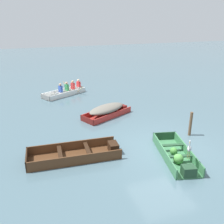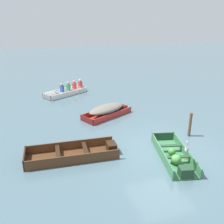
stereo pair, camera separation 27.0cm
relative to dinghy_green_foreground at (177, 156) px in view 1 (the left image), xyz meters
name	(u,v)px [view 1 (the left image)]	position (x,y,z in m)	size (l,w,h in m)	color
ground_plane	(164,149)	(-0.02, 0.90, -0.16)	(80.00, 80.00, 0.00)	#47606B
dinghy_green_foreground	(177,156)	(0.00, 0.00, 0.00)	(1.66, 3.08, 0.43)	#387047
skiff_red_near_moored	(107,110)	(-1.07, 5.26, 0.20)	(3.08, 2.21, 0.63)	#AD2D28
skiff_dark_varnish_mid_moored	(78,154)	(-3.55, 1.47, -0.02)	(3.65, 1.46, 0.41)	#4C2D19
rowboat_white_with_crew	(67,91)	(-2.45, 10.21, 0.07)	(3.27, 2.60, 0.90)	white
heron_on_dinghy	(189,148)	(-0.04, -0.73, 0.73)	(0.36, 0.39, 0.84)	olive
mooring_post	(191,124)	(1.78, 1.63, 0.42)	(0.13, 0.13, 1.15)	brown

